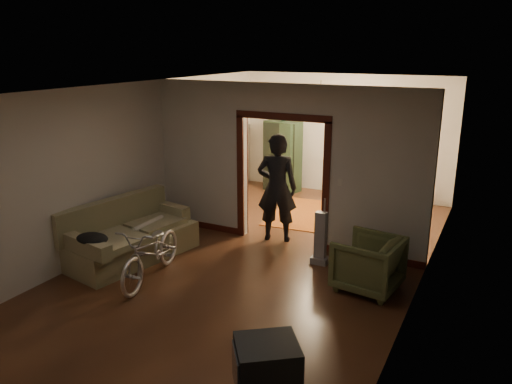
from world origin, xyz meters
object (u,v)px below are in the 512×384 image
Objects in this scene: person at (277,188)px; desk at (387,188)px; sofa at (132,230)px; locker at (283,156)px; armchair at (368,263)px; bicycle at (152,252)px.

desk is at bearing -128.42° from person.
sofa is 1.09× the size of person.
locker is 1.71× the size of desk.
desk is (1.28, 3.08, -0.61)m from person.
armchair is 0.52× the size of locker.
sofa is at bearing 30.60° from person.
locker is 2.57m from desk.
sofa is at bearing -79.78° from locker.
armchair is at bearing -36.29° from locker.
bicycle is (0.78, -0.47, -0.04)m from sofa.
locker is (-3.22, 4.20, 0.45)m from armchair.
bicycle is 1.95× the size of armchair.
bicycle is 5.37m from locker.
sofa is 2.44× the size of armchair.
locker is at bearing -83.51° from person.
person is at bearing -112.89° from armchair.
bicycle is 1.01× the size of locker.
person is (0.98, 2.32, 0.53)m from bicycle.
armchair is at bearing 133.64° from person.
bicycle is at bearing -70.98° from locker.
sofa is at bearing 137.95° from bicycle.
desk is (2.26, 5.39, -0.08)m from bicycle.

